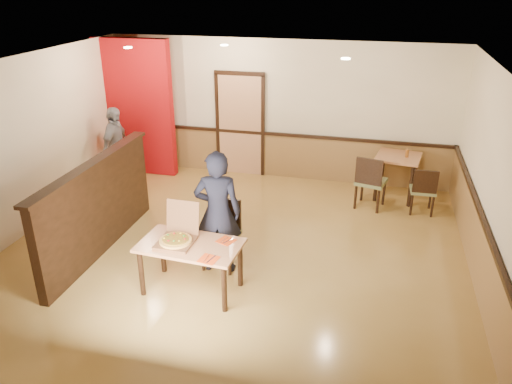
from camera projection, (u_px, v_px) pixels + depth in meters
The scene contains 27 objects.
floor at pixel (230, 259), 7.51m from camera, with size 7.00×7.00×0.00m, color tan.
ceiling at pixel (226, 71), 6.38m from camera, with size 7.00×7.00×0.00m, color black.
wall_back at pixel (279, 111), 10.05m from camera, with size 7.00×7.00×0.00m, color #FFF3C7.
wall_left at pixel (12, 152), 7.72m from camera, with size 7.00×7.00×0.00m, color #FFF3C7.
wall_right at pixel (499, 198), 6.17m from camera, with size 7.00×7.00×0.00m, color #FFF3C7.
wainscot_back at pixel (278, 156), 10.41m from camera, with size 7.00×0.04×0.90m, color olive.
chair_rail_back at pixel (278, 134), 10.20m from camera, with size 7.00×0.06×0.06m, color black.
wainscot_right at pixel (482, 263), 6.56m from camera, with size 0.04×7.00×0.90m, color olive.
chair_rail_right at pixel (487, 231), 6.37m from camera, with size 0.06×7.00×0.06m, color black.
back_door at pixel (240, 125), 10.33m from camera, with size 0.90×0.06×2.10m, color tan.
booth_partition at pixel (98, 207), 7.47m from camera, with size 0.20×3.10×1.44m.
red_accent_panel at pixel (136, 108), 10.25m from camera, with size 1.60×0.20×2.78m, color #9E0B0E.
spot_a at pixel (128, 48), 8.49m from camera, with size 0.14×0.14×0.02m, color #F9EDAE.
spot_b at pixel (224, 45), 8.78m from camera, with size 0.14×0.14×0.02m, color #F9EDAE.
spot_c at pixel (346, 59), 7.41m from camera, with size 0.14×0.14×0.02m, color #F9EDAE.
main_table at pixel (190, 251), 6.54m from camera, with size 1.37×0.84×0.71m.
diner_chair at pixel (222, 231), 7.19m from camera, with size 0.51×0.51×0.99m.
side_chair_left at pixel (370, 180), 8.91m from camera, with size 0.60×0.60×1.00m.
side_chair_right at pixel (423, 189), 8.74m from camera, with size 0.45×0.45×0.87m.
side_table at pixel (398, 165), 9.32m from camera, with size 0.89×0.89×0.84m.
diner at pixel (218, 212), 6.91m from camera, with size 0.66×0.43×1.80m, color black.
passerby at pixel (116, 147), 9.83m from camera, with size 0.94×0.39×1.59m, color gray.
pizza_box at pixel (177, 238), 6.52m from camera, with size 0.47×0.55×0.49m.
pizza at pixel (176, 240), 6.48m from camera, with size 0.42×0.42×0.03m, color #E1B051.
napkin_near at pixel (209, 259), 6.14m from camera, with size 0.26×0.26×0.01m.
napkin_far at pixel (226, 241), 6.57m from camera, with size 0.28×0.28×0.01m.
condiment at pixel (407, 153), 9.16m from camera, with size 0.06×0.06×0.15m, color #97551B.
Camera 1 is at (1.94, -6.18, 3.95)m, focal length 35.00 mm.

